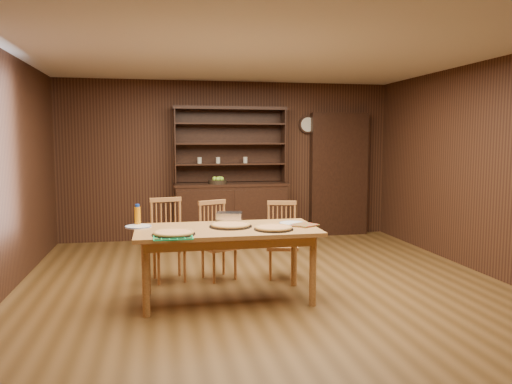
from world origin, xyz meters
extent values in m
plane|color=brown|center=(0.00, 0.00, 0.00)|extent=(6.00, 6.00, 0.00)
plane|color=silver|center=(0.00, 0.00, 2.60)|extent=(6.00, 6.00, 0.00)
plane|color=#3E2213|center=(0.00, 3.00, 1.30)|extent=(5.50, 0.00, 5.50)
plane|color=#3E2213|center=(0.00, -3.00, 1.30)|extent=(5.50, 0.00, 5.50)
plane|color=#3E2213|center=(2.75, 0.00, 1.30)|extent=(0.00, 6.00, 6.00)
cube|color=black|center=(0.00, 2.74, 0.45)|extent=(1.80, 0.50, 0.90)
cube|color=black|center=(0.00, 2.74, 0.92)|extent=(1.84, 0.52, 0.04)
cube|color=black|center=(0.00, 2.97, 1.55)|extent=(1.80, 0.02, 1.20)
cube|color=black|center=(-0.89, 2.82, 1.55)|extent=(0.02, 0.32, 1.20)
cube|color=black|center=(0.89, 2.82, 1.55)|extent=(0.02, 0.32, 1.20)
cube|color=black|center=(0.00, 2.82, 2.15)|extent=(1.84, 0.34, 0.05)
cylinder|color=#ADAA92|center=(-0.50, 2.82, 1.31)|extent=(0.07, 0.07, 0.10)
cylinder|color=#ADAA92|center=(-0.20, 2.82, 1.31)|extent=(0.07, 0.07, 0.10)
cube|color=black|center=(1.90, 2.90, 1.05)|extent=(1.00, 0.18, 2.10)
cylinder|color=black|center=(1.35, 2.96, 1.90)|extent=(0.30, 0.04, 0.30)
cylinder|color=beige|center=(1.35, 2.94, 1.90)|extent=(0.24, 0.01, 0.24)
cube|color=#C78345|center=(-0.48, -0.28, 0.73)|extent=(1.84, 0.92, 0.04)
cylinder|color=#C78345|center=(-1.29, -0.63, 0.35)|extent=(0.07, 0.07, 0.71)
cylinder|color=#C78345|center=(-1.29, 0.07, 0.35)|extent=(0.07, 0.07, 0.71)
cylinder|color=#C78345|center=(0.32, -0.63, 0.35)|extent=(0.07, 0.07, 0.71)
cylinder|color=#C78345|center=(0.32, 0.07, 0.35)|extent=(0.07, 0.07, 0.71)
cube|color=#C77644|center=(-1.05, 0.55, 0.40)|extent=(0.45, 0.44, 0.04)
cylinder|color=#C77644|center=(-1.17, 0.38, 0.19)|extent=(0.03, 0.03, 0.38)
cylinder|color=#C77644|center=(-1.22, 0.66, 0.19)|extent=(0.03, 0.03, 0.38)
cylinder|color=#C77644|center=(-0.88, 0.44, 0.19)|extent=(0.03, 0.03, 0.38)
cylinder|color=#C77644|center=(-0.93, 0.71, 0.19)|extent=(0.03, 0.03, 0.38)
cube|color=#C77644|center=(-1.08, 0.70, 0.94)|extent=(0.38, 0.10, 0.05)
cube|color=#C77644|center=(-0.47, 0.50, 0.39)|extent=(0.49, 0.48, 0.04)
cylinder|color=#C77644|center=(-0.55, 0.32, 0.18)|extent=(0.03, 0.03, 0.37)
cylinder|color=#C77644|center=(-0.66, 0.57, 0.18)|extent=(0.03, 0.03, 0.37)
cylinder|color=#C77644|center=(-0.29, 0.43, 0.18)|extent=(0.03, 0.03, 0.37)
cylinder|color=#C77644|center=(-0.39, 0.68, 0.18)|extent=(0.03, 0.03, 0.37)
cube|color=#C77644|center=(-0.53, 0.64, 0.90)|extent=(0.34, 0.17, 0.05)
cube|color=#C77644|center=(0.27, 0.42, 0.38)|extent=(0.44, 0.42, 0.04)
cylinder|color=#C77644|center=(0.11, 0.32, 0.18)|extent=(0.03, 0.03, 0.36)
cylinder|color=#C77644|center=(0.16, 0.58, 0.18)|extent=(0.03, 0.03, 0.36)
cylinder|color=#C77644|center=(0.38, 0.26, 0.18)|extent=(0.03, 0.03, 0.36)
cylinder|color=#C77644|center=(0.44, 0.52, 0.18)|extent=(0.03, 0.03, 0.36)
cube|color=#C77644|center=(0.31, 0.56, 0.88)|extent=(0.35, 0.11, 0.05)
cylinder|color=black|center=(-1.03, -0.55, 0.76)|extent=(0.41, 0.41, 0.01)
cylinder|color=tan|center=(-1.03, -0.55, 0.77)|extent=(0.38, 0.38, 0.02)
torus|color=#BD8843|center=(-1.03, -0.55, 0.77)|extent=(0.38, 0.38, 0.03)
cylinder|color=black|center=(-0.04, -0.47, 0.76)|extent=(0.40, 0.40, 0.01)
cylinder|color=tan|center=(-0.04, -0.47, 0.77)|extent=(0.36, 0.36, 0.02)
torus|color=#BD8843|center=(-0.04, -0.47, 0.77)|extent=(0.37, 0.37, 0.03)
cylinder|color=black|center=(-0.44, -0.22, 0.76)|extent=(0.44, 0.44, 0.01)
cylinder|color=tan|center=(-0.44, -0.22, 0.77)|extent=(0.40, 0.40, 0.02)
torus|color=#BD8843|center=(-0.44, -0.22, 0.77)|extent=(0.41, 0.41, 0.03)
cylinder|color=white|center=(-1.37, -0.06, 0.76)|extent=(0.27, 0.27, 0.01)
torus|color=#2F468F|center=(-1.37, -0.06, 0.76)|extent=(0.27, 0.27, 0.01)
cylinder|color=white|center=(0.23, -0.18, 0.76)|extent=(0.28, 0.28, 0.01)
torus|color=#2F468F|center=(0.23, -0.18, 0.76)|extent=(0.28, 0.28, 0.01)
cube|color=silver|center=(-0.41, 0.06, 0.80)|extent=(0.31, 0.26, 0.11)
cylinder|color=orange|center=(-1.38, 0.05, 0.85)|extent=(0.06, 0.06, 0.19)
cylinder|color=navy|center=(-1.38, 0.05, 0.96)|extent=(0.04, 0.04, 0.03)
cube|color=red|center=(0.33, -0.31, 0.76)|extent=(0.31, 0.31, 0.02)
cube|color=red|center=(0.23, -0.27, 0.76)|extent=(0.27, 0.27, 0.01)
cylinder|color=black|center=(-0.22, 2.69, 0.97)|extent=(0.30, 0.30, 0.06)
sphere|color=#91D438|center=(-0.27, 2.69, 1.02)|extent=(0.08, 0.08, 0.08)
sphere|color=#91D438|center=(-0.19, 2.72, 1.02)|extent=(0.08, 0.08, 0.08)
sphere|color=#91D438|center=(-0.22, 2.64, 1.02)|extent=(0.08, 0.08, 0.08)
sphere|color=#91D438|center=(-0.16, 2.67, 1.02)|extent=(0.08, 0.08, 0.08)
camera|label=1|loc=(-1.16, -5.25, 1.64)|focal=35.00mm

